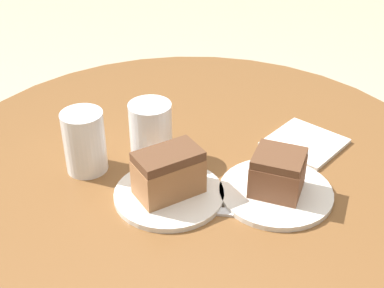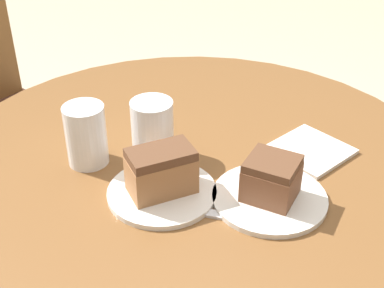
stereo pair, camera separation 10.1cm
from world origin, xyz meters
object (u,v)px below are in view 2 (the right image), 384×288
at_px(plate_far, 269,198).
at_px(glass_lemonade, 86,138).
at_px(plate_near, 162,192).
at_px(cake_slice_near, 161,171).
at_px(glass_water, 153,131).
at_px(cake_slice_far, 271,178).

xyz_separation_m(plate_far, glass_lemonade, (-0.16, 0.31, 0.05)).
distance_m(plate_near, plate_far, 0.19).
relative_size(cake_slice_near, glass_water, 1.11).
relative_size(glass_lemonade, glass_water, 1.03).
xyz_separation_m(plate_near, cake_slice_near, (0.00, 0.00, 0.05)).
bearing_deg(glass_water, glass_lemonade, 148.83).
height_order(glass_lemonade, glass_water, glass_lemonade).
relative_size(plate_far, glass_lemonade, 1.68).
relative_size(cake_slice_far, glass_water, 0.94).
bearing_deg(glass_lemonade, cake_slice_near, -78.36).
bearing_deg(plate_far, glass_water, 102.54).
bearing_deg(plate_near, plate_far, -47.66).
distance_m(plate_near, glass_water, 0.14).
xyz_separation_m(plate_far, cake_slice_far, (0.00, 0.00, 0.04)).
distance_m(cake_slice_far, glass_water, 0.26).
relative_size(plate_far, glass_water, 1.74).
relative_size(cake_slice_far, glass_lemonade, 0.91).
relative_size(plate_near, glass_water, 1.68).
bearing_deg(cake_slice_far, glass_water, 102.54).
height_order(plate_far, cake_slice_far, cake_slice_far).
xyz_separation_m(cake_slice_near, glass_water, (0.07, 0.11, 0.00)).
bearing_deg(cake_slice_near, glass_water, 57.26).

